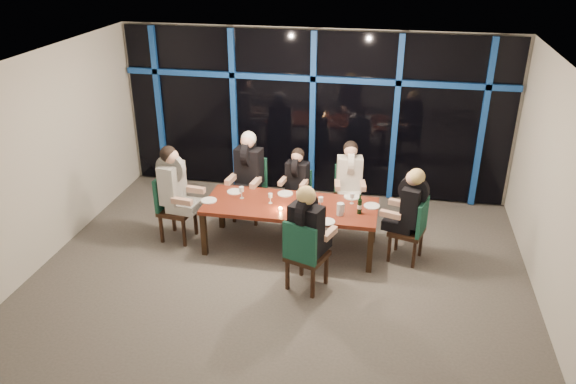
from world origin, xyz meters
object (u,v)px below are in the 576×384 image
at_px(chair_far_right, 348,191).
at_px(chair_end_right, 413,227).
at_px(diner_far_left, 248,164).
at_px(diner_near_mid, 308,222).
at_px(wine_bottle, 360,206).
at_px(chair_end_left, 171,204).
at_px(chair_far_left, 251,185).
at_px(diner_far_mid, 297,175).
at_px(chair_near_mid, 304,253).
at_px(diner_end_left, 174,180).
at_px(water_pitcher, 340,209).
at_px(chair_far_mid, 298,193).
at_px(dining_table, 291,209).
at_px(diner_end_right, 410,201).
at_px(diner_far_right, 350,172).

height_order(chair_far_right, chair_end_right, chair_end_right).
height_order(chair_end_right, diner_far_left, diner_far_left).
xyz_separation_m(diner_far_left, diner_near_mid, (1.29, -1.81, 0.00)).
bearing_deg(wine_bottle, chair_end_left, 178.95).
distance_m(chair_far_left, diner_far_mid, 0.83).
bearing_deg(chair_near_mid, diner_end_left, -5.25).
distance_m(chair_end_left, diner_far_mid, 2.07).
relative_size(diner_end_left, water_pitcher, 5.61).
height_order(chair_near_mid, water_pitcher, chair_near_mid).
xyz_separation_m(chair_far_mid, water_pitcher, (0.83, -1.17, 0.35)).
height_order(chair_far_right, diner_near_mid, diner_near_mid).
relative_size(dining_table, chair_end_left, 2.44).
height_order(chair_near_mid, wine_bottle, chair_near_mid).
relative_size(chair_near_mid, diner_far_left, 1.03).
bearing_deg(water_pitcher, diner_far_left, 167.12).
xyz_separation_m(diner_end_right, diner_near_mid, (-1.33, -1.00, 0.05)).
relative_size(chair_far_right, water_pitcher, 5.31).
height_order(chair_far_right, diner_far_right, diner_far_right).
relative_size(chair_far_right, chair_end_left, 0.92).
bearing_deg(chair_end_left, chair_end_right, -82.73).
relative_size(dining_table, diner_far_mid, 3.03).
xyz_separation_m(diner_far_mid, diner_end_right, (1.81, -0.88, 0.11)).
height_order(dining_table, diner_end_right, diner_end_right).
bearing_deg(chair_end_right, chair_near_mid, -37.65).
distance_m(diner_end_left, wine_bottle, 2.85).
relative_size(diner_end_right, wine_bottle, 3.22).
bearing_deg(diner_far_mid, diner_end_right, -17.71).
xyz_separation_m(diner_far_mid, water_pitcher, (0.84, -1.10, -0.00)).
distance_m(chair_far_left, wine_bottle, 2.16).
bearing_deg(diner_far_left, diner_end_right, -9.36).
bearing_deg(diner_far_left, chair_end_left, -132.05).
distance_m(chair_far_left, diner_far_right, 1.69).
bearing_deg(chair_near_mid, diner_far_left, -36.76).
height_order(diner_far_right, diner_end_right, diner_end_right).
height_order(chair_near_mid, diner_far_left, diner_far_left).
bearing_deg(water_pitcher, diner_end_right, 31.39).
xyz_separation_m(chair_end_right, diner_far_mid, (-1.89, 0.91, 0.28)).
bearing_deg(diner_far_mid, dining_table, -77.40).
relative_size(diner_end_left, diner_near_mid, 1.01).
bearing_deg(dining_table, chair_near_mid, -70.05).
xyz_separation_m(diner_end_left, wine_bottle, (2.84, -0.04, -0.15)).
height_order(chair_far_mid, diner_far_right, diner_far_right).
bearing_deg(water_pitcher, chair_far_left, 164.74).
height_order(diner_far_right, diner_end_left, diner_end_left).
height_order(diner_far_right, water_pitcher, diner_far_right).
distance_m(chair_far_mid, diner_near_mid, 2.08).
bearing_deg(diner_near_mid, chair_far_left, -36.44).
bearing_deg(diner_near_mid, chair_end_right, -125.68).
bearing_deg(wine_bottle, diner_near_mid, -124.85).
height_order(dining_table, chair_end_right, chair_end_right).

